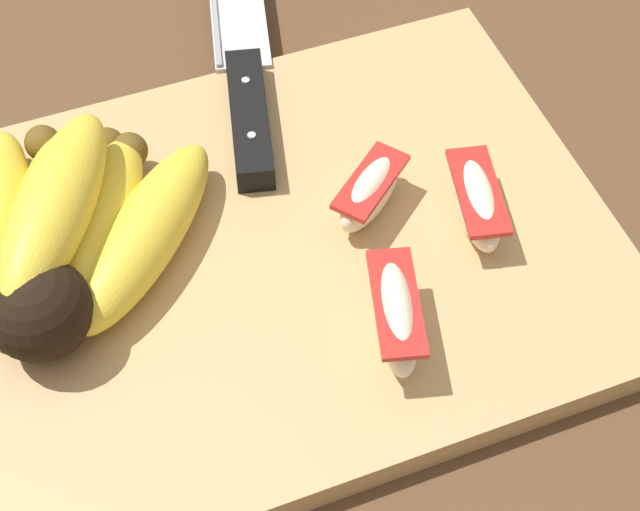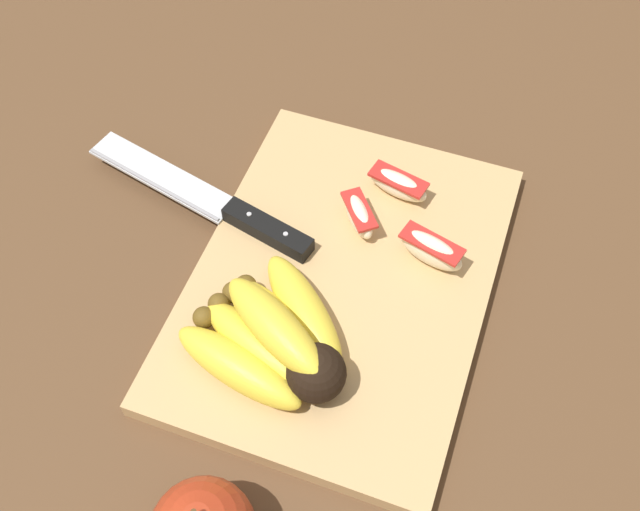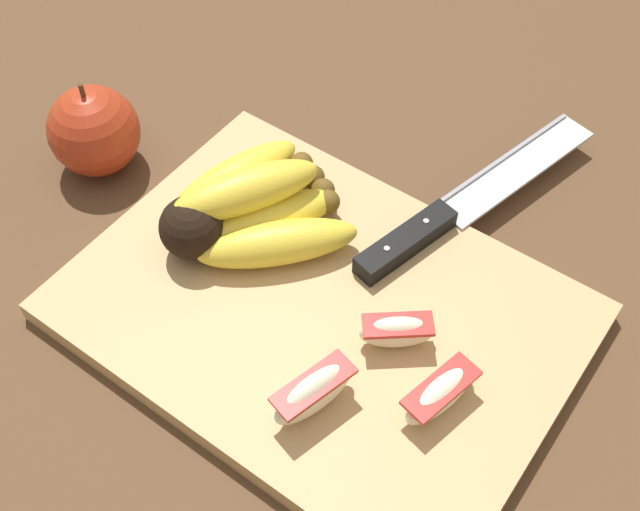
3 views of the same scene
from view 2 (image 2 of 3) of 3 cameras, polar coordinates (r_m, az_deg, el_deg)
name	(u,v)px [view 2 (image 2 of 3)]	position (r m, az deg, el deg)	size (l,w,h in m)	color
ground_plane	(342,288)	(0.76, 1.65, -2.47)	(6.00, 6.00, 0.00)	brown
cutting_board	(341,283)	(0.75, 1.61, -2.09)	(0.39, 0.28, 0.02)	tan
banana_bunch	(277,340)	(0.68, -3.29, -6.37)	(0.17, 0.17, 0.07)	black
chefs_knife	(230,210)	(0.79, -6.84, 3.39)	(0.09, 0.28, 0.02)	silver
apple_wedge_near	(359,215)	(0.77, 2.95, 3.07)	(0.06, 0.05, 0.03)	#F4E5C1
apple_wedge_middle	(431,250)	(0.75, 8.36, 0.43)	(0.04, 0.07, 0.04)	#F4E5C1
apple_wedge_far	(398,184)	(0.80, 5.90, 5.37)	(0.04, 0.07, 0.03)	#F4E5C1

